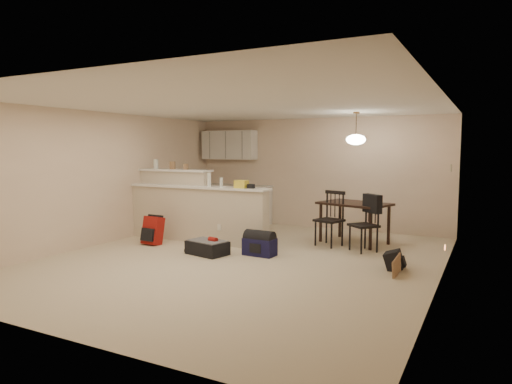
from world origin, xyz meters
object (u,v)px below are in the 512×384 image
Objects in this scene: suitcase at (207,248)px; black_daypack at (394,260)px; dining_chair_far at (364,224)px; dining_chair_near at (329,219)px; red_backpack at (153,231)px; dining_table at (354,208)px; pendant_lamp at (356,139)px; navy_duffel at (260,247)px.

suitcase is 2.17× the size of black_daypack.
dining_chair_far is at bearing 33.29° from black_daypack.
red_backpack is (-3.01, -1.40, -0.25)m from dining_chair_near.
red_backpack is at bearing -121.37° from dining_chair_far.
dining_table is 1.30m from pendant_lamp.
dining_chair_near is 1.55m from navy_duffel.
navy_duffel is at bearing 6.33° from red_backpack.
dining_chair_near is (-0.35, -0.46, -0.18)m from dining_table.
dining_chair_far reaches higher than dining_table.
pendant_lamp reaches higher than suitcase.
black_daypack is at bearing -22.14° from dining_chair_near.
red_backpack reaches higher than black_daypack.
navy_duffel is at bearing -106.96° from dining_table.
suitcase is 3.07m from black_daypack.
suitcase is 1.40m from red_backpack.
dining_chair_far is 3.16× the size of black_daypack.
suitcase is (-1.63, -1.63, -0.40)m from dining_chair_near.
pendant_lamp reaches higher than dining_table.
dining_table is 3.87m from red_backpack.
dining_chair_near is 0.71m from dining_chair_far.
pendant_lamp is at bearing 32.15° from red_backpack.
dining_chair_far is (0.69, -0.17, -0.02)m from dining_chair_near.
pendant_lamp reaches higher than black_daypack.
pendant_lamp is 2.78m from navy_duffel.
suitcase is at bearing 96.25° from black_daypack.
dining_chair_near is at bearing -153.44° from dining_chair_far.
dining_table is 2.66× the size of navy_duffel.
navy_duffel is at bearing -104.60° from dining_chair_near.
pendant_lamp is at bearing 58.95° from suitcase.
dining_chair_near is at bearing 57.31° from suitcase.
dining_chair_near is 2.34m from suitcase.
red_backpack is at bearing -176.88° from suitcase.
dining_table reaches higher than navy_duffel.
dining_table is 4.61× the size of black_daypack.
dining_chair_far is 1.89m from navy_duffel.
navy_duffel is 2.21m from black_daypack.
dining_chair_near is at bearing 47.94° from black_daypack.
red_backpack reaches higher than navy_duffel.
red_backpack is 0.97× the size of navy_duffel.
dining_chair_far is at bearing 3.95° from dining_chair_near.
suitcase is 1.25× the size of navy_duffel.
dining_chair_near is at bearing 28.07° from red_backpack.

